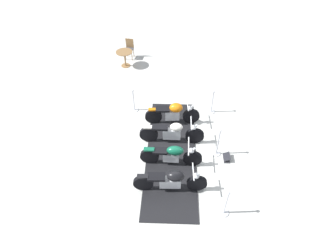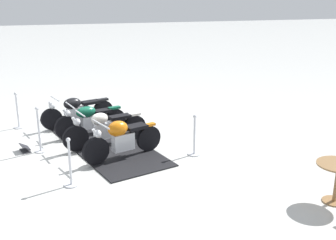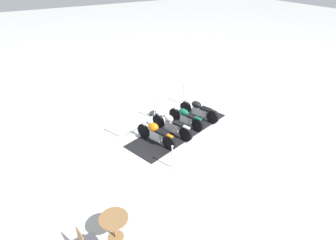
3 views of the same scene
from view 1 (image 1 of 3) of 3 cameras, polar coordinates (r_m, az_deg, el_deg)
ground_plane at (r=9.47m, az=0.69°, el=-6.79°), size 80.00×80.00×0.00m
display_platform at (r=9.46m, az=0.69°, el=-6.73°), size 5.42×3.10×0.03m
motorcycle_black at (r=8.20m, az=0.72°, el=-12.57°), size 0.92×2.13×0.90m
motorcycle_forest at (r=8.80m, az=0.86°, el=-7.31°), size 0.83×1.98×0.90m
motorcycle_cream at (r=9.45m, az=0.96°, el=-2.62°), size 0.88×2.20×0.95m
motorcycle_copper at (r=10.13m, az=1.12°, el=1.54°), size 0.96×1.97×0.94m
stanchion_right_rear at (r=10.88m, az=9.19°, el=3.14°), size 0.31×0.31×1.04m
stanchion_right_mid at (r=9.27m, az=10.36°, el=-5.26°), size 0.29×0.29×1.15m
stanchion_right_front at (r=8.05m, az=11.91°, el=-17.24°), size 0.30×0.30×1.06m
stanchion_left_rear at (r=10.92m, az=-7.16°, el=3.43°), size 0.32×0.32×1.01m
info_placard at (r=9.45m, az=12.17°, el=-7.75°), size 0.43×0.30×0.19m
cafe_table at (r=13.62m, az=-9.11°, el=13.29°), size 0.79×0.79×0.78m
cafe_chair_near_table at (r=14.31m, az=-8.11°, el=14.86°), size 0.46×0.46×0.98m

